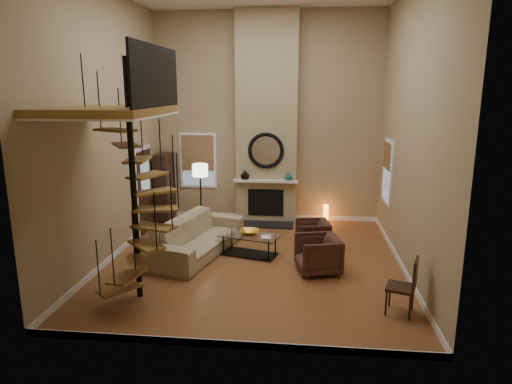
# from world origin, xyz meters

# --- Properties ---
(ground) EXTENTS (6.00, 6.50, 0.01)m
(ground) POSITION_xyz_m (0.00, 0.00, -0.01)
(ground) COLOR #9F6133
(ground) RESTS_ON ground
(back_wall) EXTENTS (6.00, 0.02, 5.50)m
(back_wall) POSITION_xyz_m (0.00, 3.25, 2.75)
(back_wall) COLOR tan
(back_wall) RESTS_ON ground
(front_wall) EXTENTS (6.00, 0.02, 5.50)m
(front_wall) POSITION_xyz_m (0.00, -3.25, 2.75)
(front_wall) COLOR tan
(front_wall) RESTS_ON ground
(left_wall) EXTENTS (0.02, 6.50, 5.50)m
(left_wall) POSITION_xyz_m (-3.00, 0.00, 2.75)
(left_wall) COLOR tan
(left_wall) RESTS_ON ground
(right_wall) EXTENTS (0.02, 6.50, 5.50)m
(right_wall) POSITION_xyz_m (3.00, 0.00, 2.75)
(right_wall) COLOR tan
(right_wall) RESTS_ON ground
(baseboard_back) EXTENTS (6.00, 0.02, 0.12)m
(baseboard_back) POSITION_xyz_m (0.00, 3.24, 0.06)
(baseboard_back) COLOR white
(baseboard_back) RESTS_ON ground
(baseboard_front) EXTENTS (6.00, 0.02, 0.12)m
(baseboard_front) POSITION_xyz_m (0.00, -3.24, 0.06)
(baseboard_front) COLOR white
(baseboard_front) RESTS_ON ground
(baseboard_left) EXTENTS (0.02, 6.50, 0.12)m
(baseboard_left) POSITION_xyz_m (-2.99, 0.00, 0.06)
(baseboard_left) COLOR white
(baseboard_left) RESTS_ON ground
(baseboard_right) EXTENTS (0.02, 6.50, 0.12)m
(baseboard_right) POSITION_xyz_m (2.99, 0.00, 0.06)
(baseboard_right) COLOR white
(baseboard_right) RESTS_ON ground
(chimney_breast) EXTENTS (1.60, 0.38, 5.50)m
(chimney_breast) POSITION_xyz_m (0.00, 3.06, 2.75)
(chimney_breast) COLOR tan
(chimney_breast) RESTS_ON ground
(hearth) EXTENTS (1.50, 0.60, 0.04)m
(hearth) POSITION_xyz_m (0.00, 2.57, 0.02)
(hearth) COLOR black
(hearth) RESTS_ON ground
(firebox) EXTENTS (0.95, 0.02, 0.72)m
(firebox) POSITION_xyz_m (0.00, 2.86, 0.55)
(firebox) COLOR black
(firebox) RESTS_ON chimney_breast
(mantel) EXTENTS (1.70, 0.18, 0.06)m
(mantel) POSITION_xyz_m (0.00, 2.78, 1.15)
(mantel) COLOR white
(mantel) RESTS_ON chimney_breast
(mirror_frame) EXTENTS (0.94, 0.10, 0.94)m
(mirror_frame) POSITION_xyz_m (0.00, 2.84, 1.95)
(mirror_frame) COLOR black
(mirror_frame) RESTS_ON chimney_breast
(mirror_disc) EXTENTS (0.80, 0.01, 0.80)m
(mirror_disc) POSITION_xyz_m (0.00, 2.85, 1.95)
(mirror_disc) COLOR white
(mirror_disc) RESTS_ON chimney_breast
(vase_left) EXTENTS (0.24, 0.24, 0.25)m
(vase_left) POSITION_xyz_m (-0.55, 2.82, 1.30)
(vase_left) COLOR black
(vase_left) RESTS_ON mantel
(vase_right) EXTENTS (0.20, 0.20, 0.21)m
(vase_right) POSITION_xyz_m (0.60, 2.82, 1.28)
(vase_right) COLOR #17524F
(vase_right) RESTS_ON mantel
(window_back) EXTENTS (1.02, 0.06, 1.52)m
(window_back) POSITION_xyz_m (-1.90, 3.22, 1.62)
(window_back) COLOR white
(window_back) RESTS_ON back_wall
(window_right) EXTENTS (0.06, 1.02, 1.52)m
(window_right) POSITION_xyz_m (2.97, 2.00, 1.63)
(window_right) COLOR white
(window_right) RESTS_ON right_wall
(entry_door) EXTENTS (0.10, 1.05, 2.16)m
(entry_door) POSITION_xyz_m (-2.95, 1.80, 1.05)
(entry_door) COLOR white
(entry_door) RESTS_ON ground
(loft) EXTENTS (1.70, 2.20, 1.09)m
(loft) POSITION_xyz_m (-2.04, -1.80, 3.24)
(loft) COLOR olive
(loft) RESTS_ON left_wall
(spiral_stair) EXTENTS (1.47, 1.47, 4.06)m
(spiral_stair) POSITION_xyz_m (-1.78, -1.79, 1.78)
(spiral_stair) COLOR black
(spiral_stair) RESTS_ON ground
(hutch) EXTENTS (0.37, 0.79, 1.77)m
(hutch) POSITION_xyz_m (-2.74, 2.79, 0.95)
(hutch) COLOR black
(hutch) RESTS_ON ground
(sofa) EXTENTS (1.72, 2.92, 0.80)m
(sofa) POSITION_xyz_m (-1.28, 0.35, 0.40)
(sofa) COLOR tan
(sofa) RESTS_ON ground
(armchair_near) EXTENTS (0.82, 0.80, 0.64)m
(armchair_near) POSITION_xyz_m (1.29, 0.86, 0.35)
(armchair_near) COLOR #462920
(armchair_near) RESTS_ON ground
(armchair_far) EXTENTS (0.98, 0.96, 0.74)m
(armchair_far) POSITION_xyz_m (1.38, -0.37, 0.35)
(armchair_far) COLOR #462920
(armchair_far) RESTS_ON ground
(coffee_table) EXTENTS (1.39, 0.95, 0.46)m
(coffee_table) POSITION_xyz_m (-0.14, 0.38, 0.28)
(coffee_table) COLOR silver
(coffee_table) RESTS_ON ground
(bowl) EXTENTS (0.42, 0.42, 0.11)m
(bowl) POSITION_xyz_m (-0.14, 0.43, 0.50)
(bowl) COLOR #C38522
(bowl) RESTS_ON coffee_table
(book) EXTENTS (0.22, 0.28, 0.03)m
(book) POSITION_xyz_m (0.21, 0.23, 0.46)
(book) COLOR gray
(book) RESTS_ON coffee_table
(floor_lamp) EXTENTS (0.39, 0.39, 1.70)m
(floor_lamp) POSITION_xyz_m (-1.57, 2.01, 1.41)
(floor_lamp) COLOR black
(floor_lamp) RESTS_ON ground
(accent_lamp) EXTENTS (0.14, 0.14, 0.49)m
(accent_lamp) POSITION_xyz_m (1.61, 2.98, 0.25)
(accent_lamp) COLOR orange
(accent_lamp) RESTS_ON ground
(side_chair) EXTENTS (0.54, 0.53, 0.94)m
(side_chair) POSITION_xyz_m (2.64, -1.98, 0.53)
(side_chair) COLOR black
(side_chair) RESTS_ON ground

